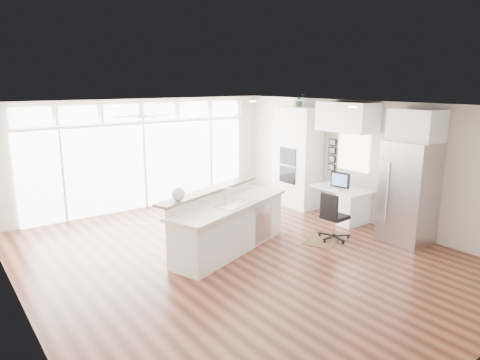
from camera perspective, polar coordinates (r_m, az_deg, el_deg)
floor at (r=7.88m, az=-0.21°, el=-10.22°), size 7.00×8.00×0.02m
ceiling at (r=7.26m, az=-0.23°, el=9.86°), size 7.00×8.00×0.02m
wall_back at (r=10.87m, az=-12.86°, el=3.40°), size 7.00×0.04×2.70m
wall_front at (r=4.99m, az=28.61°, el=-9.14°), size 7.00×0.04×2.70m
wall_left at (r=6.14m, az=-27.65°, el=-5.05°), size 0.04×8.00×2.70m
wall_right at (r=9.89m, az=16.33°, el=2.28°), size 0.04×8.00×2.70m
glass_wall at (r=10.87m, az=-12.65°, el=1.80°), size 5.80×0.06×2.08m
transom_row at (r=10.70m, az=-13.00°, el=8.81°), size 5.90×0.06×0.40m
desk_window at (r=10.01m, az=14.90°, el=3.65°), size 0.04×0.85×0.85m
ceiling_fan at (r=9.45m, az=-13.00°, el=8.91°), size 1.16×1.16×0.32m
recessed_lights at (r=7.42m, az=-1.16°, el=9.77°), size 3.40×3.00×0.02m
oven_cabinet at (r=10.84m, az=7.66°, el=3.05°), size 0.64×1.20×2.50m
desk_nook at (r=10.01m, az=13.33°, el=-3.13°), size 0.72×1.30×0.76m
upper_cabinets at (r=9.69m, az=14.09°, el=8.18°), size 0.64×1.30×0.64m
refrigerator at (r=8.91m, az=21.56°, el=-1.56°), size 0.76×0.90×2.00m
fridge_cabinet at (r=8.75m, az=22.48°, el=6.78°), size 0.64×0.90×0.60m
framed_photos at (r=10.42m, az=12.20°, el=3.31°), size 0.06×0.22×0.80m
kitchen_island at (r=7.98m, az=-1.35°, el=-5.54°), size 3.01×1.93×1.12m
rug at (r=8.78m, az=10.94°, el=-7.87°), size 0.99×0.88×0.01m
office_chair at (r=8.74m, az=12.55°, el=-4.76°), size 0.54×0.50×0.96m
fishbowl at (r=7.32m, az=-8.25°, el=-1.86°), size 0.31×0.31×0.24m
monitor at (r=9.81m, az=13.20°, el=0.02°), size 0.15×0.48×0.39m
keyboard at (r=9.72m, az=12.50°, el=-1.19°), size 0.12×0.31×0.02m
potted_plant at (r=10.69m, az=7.88°, el=10.29°), size 0.30×0.33×0.24m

